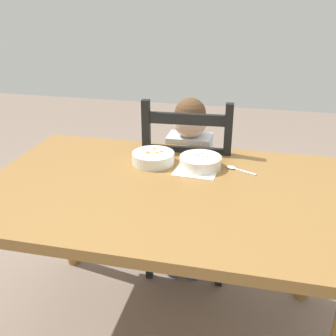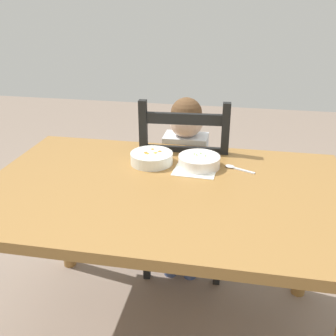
{
  "view_description": "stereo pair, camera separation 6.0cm",
  "coord_description": "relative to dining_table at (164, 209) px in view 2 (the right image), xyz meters",
  "views": [
    {
      "loc": [
        0.33,
        -1.34,
        1.45
      ],
      "look_at": [
        0.0,
        0.06,
        0.81
      ],
      "focal_mm": 42.6,
      "sensor_mm": 36.0,
      "label": 1
    },
    {
      "loc": [
        0.27,
        -1.35,
        1.45
      ],
      "look_at": [
        0.0,
        0.06,
        0.81
      ],
      "focal_mm": 42.6,
      "sensor_mm": 36.0,
      "label": 2
    }
  ],
  "objects": [
    {
      "name": "ground_plane",
      "position": [
        0.0,
        0.0,
        -0.66
      ],
      "size": [
        8.0,
        8.0,
        0.0
      ],
      "primitive_type": "plane",
      "color": "gray"
    },
    {
      "name": "paper_napkin",
      "position": [
        0.1,
        0.17,
        0.1
      ],
      "size": [
        0.19,
        0.17,
        0.0
      ],
      "primitive_type": "cube",
      "rotation": [
        0.0,
        0.0,
        -0.06
      ],
      "color": "white",
      "rests_on": "dining_table"
    },
    {
      "name": "dining_chair",
      "position": [
        0.01,
        0.51,
        -0.18
      ],
      "size": [
        0.45,
        0.45,
        1.0
      ],
      "color": "black",
      "rests_on": "ground"
    },
    {
      "name": "bowl_of_carrots",
      "position": [
        -0.1,
        0.21,
        0.13
      ],
      "size": [
        0.19,
        0.19,
        0.05
      ],
      "color": "white",
      "rests_on": "dining_table"
    },
    {
      "name": "child_figure",
      "position": [
        0.01,
        0.5,
        -0.01
      ],
      "size": [
        0.32,
        0.31,
        0.98
      ],
      "color": "silver",
      "rests_on": "ground"
    },
    {
      "name": "spoon",
      "position": [
        0.26,
        0.22,
        0.1
      ],
      "size": [
        0.13,
        0.08,
        0.01
      ],
      "color": "silver",
      "rests_on": "dining_table"
    },
    {
      "name": "dining_table",
      "position": [
        0.0,
        0.0,
        0.0
      ],
      "size": [
        1.42,
        0.92,
        0.76
      ],
      "color": "olive",
      "rests_on": "ground"
    },
    {
      "name": "bowl_of_peas",
      "position": [
        0.11,
        0.21,
        0.13
      ],
      "size": [
        0.18,
        0.18,
        0.05
      ],
      "color": "white",
      "rests_on": "dining_table"
    }
  ]
}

